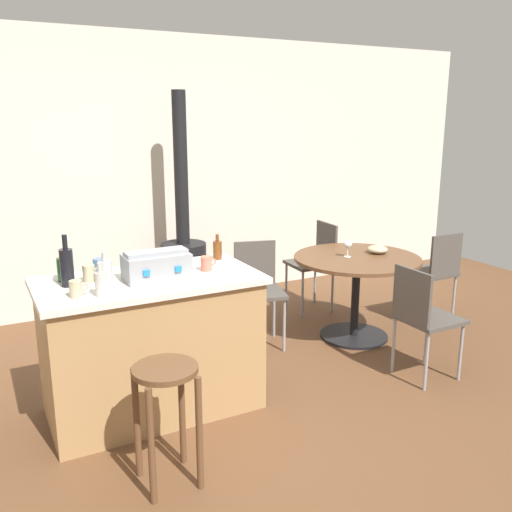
{
  "coord_description": "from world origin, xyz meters",
  "views": [
    {
      "loc": [
        -1.64,
        -2.82,
        1.91
      ],
      "look_at": [
        0.25,
        0.78,
        0.88
      ],
      "focal_mm": 38.99,
      "sensor_mm": 36.0,
      "label": 1
    }
  ],
  "objects_px": {
    "bottle_4": "(100,284)",
    "cup_4": "(76,289)",
    "bottle_1": "(63,269)",
    "cup_2": "(174,260)",
    "serving_bowl": "(378,249)",
    "cup_1": "(100,266)",
    "cup_3": "(89,273)",
    "folding_chair_far": "(422,314)",
    "wood_stove": "(184,262)",
    "wine_glass": "(348,245)",
    "folding_chair_right": "(316,259)",
    "toolbox": "(157,265)",
    "bottle_3": "(217,250)",
    "folding_chair_near": "(258,285)",
    "wooden_stool": "(166,398)",
    "dining_table": "(356,276)",
    "bottle_0": "(67,266)",
    "folding_chair_left": "(435,270)",
    "kitchen_island": "(152,345)",
    "cup_0": "(207,263)"
  },
  "relations": [
    {
      "from": "folding_chair_far",
      "to": "cup_1",
      "type": "height_order",
      "value": "cup_1"
    },
    {
      "from": "wood_stove",
      "to": "folding_chair_right",
      "type": "bearing_deg",
      "value": -21.9
    },
    {
      "from": "wood_stove",
      "to": "bottle_3",
      "type": "bearing_deg",
      "value": -100.62
    },
    {
      "from": "folding_chair_left",
      "to": "bottle_3",
      "type": "height_order",
      "value": "bottle_3"
    },
    {
      "from": "cup_3",
      "to": "serving_bowl",
      "type": "bearing_deg",
      "value": 7.28
    },
    {
      "from": "cup_4",
      "to": "serving_bowl",
      "type": "bearing_deg",
      "value": 12.68
    },
    {
      "from": "folding_chair_far",
      "to": "cup_1",
      "type": "relative_size",
      "value": 7.46
    },
    {
      "from": "bottle_3",
      "to": "dining_table",
      "type": "bearing_deg",
      "value": 6.43
    },
    {
      "from": "cup_1",
      "to": "cup_3",
      "type": "bearing_deg",
      "value": -124.28
    },
    {
      "from": "wooden_stool",
      "to": "dining_table",
      "type": "height_order",
      "value": "dining_table"
    },
    {
      "from": "folding_chair_near",
      "to": "folding_chair_left",
      "type": "xyz_separation_m",
      "value": [
        1.67,
        -0.36,
        0.01
      ]
    },
    {
      "from": "folding_chair_far",
      "to": "wine_glass",
      "type": "distance_m",
      "value": 0.96
    },
    {
      "from": "bottle_1",
      "to": "bottle_3",
      "type": "height_order",
      "value": "bottle_1"
    },
    {
      "from": "dining_table",
      "to": "cup_1",
      "type": "distance_m",
      "value": 2.25
    },
    {
      "from": "wooden_stool",
      "to": "cup_0",
      "type": "bearing_deg",
      "value": 53.99
    },
    {
      "from": "folding_chair_right",
      "to": "serving_bowl",
      "type": "xyz_separation_m",
      "value": [
        0.13,
        -0.77,
        0.25
      ]
    },
    {
      "from": "dining_table",
      "to": "bottle_3",
      "type": "relative_size",
      "value": 5.99
    },
    {
      "from": "folding_chair_right",
      "to": "cup_3",
      "type": "bearing_deg",
      "value": -155.51
    },
    {
      "from": "folding_chair_right",
      "to": "cup_0",
      "type": "distance_m",
      "value": 2.1
    },
    {
      "from": "bottle_1",
      "to": "cup_2",
      "type": "relative_size",
      "value": 1.81
    },
    {
      "from": "folding_chair_far",
      "to": "bottle_4",
      "type": "distance_m",
      "value": 2.3
    },
    {
      "from": "bottle_1",
      "to": "cup_3",
      "type": "relative_size",
      "value": 1.83
    },
    {
      "from": "bottle_0",
      "to": "cup_3",
      "type": "relative_size",
      "value": 2.86
    },
    {
      "from": "wood_stove",
      "to": "bottle_1",
      "type": "relative_size",
      "value": 10.64
    },
    {
      "from": "toolbox",
      "to": "cup_3",
      "type": "relative_size",
      "value": 3.65
    },
    {
      "from": "folding_chair_right",
      "to": "bottle_0",
      "type": "bearing_deg",
      "value": -156.02
    },
    {
      "from": "kitchen_island",
      "to": "cup_4",
      "type": "distance_m",
      "value": 0.72
    },
    {
      "from": "bottle_3",
      "to": "cup_4",
      "type": "xyz_separation_m",
      "value": [
        -1.05,
        -0.42,
        -0.02
      ]
    },
    {
      "from": "bottle_1",
      "to": "folding_chair_far",
      "type": "bearing_deg",
      "value": -15.47
    },
    {
      "from": "wooden_stool",
      "to": "wood_stove",
      "type": "height_order",
      "value": "wood_stove"
    },
    {
      "from": "cup_1",
      "to": "cup_2",
      "type": "bearing_deg",
      "value": -4.78
    },
    {
      "from": "folding_chair_right",
      "to": "cup_3",
      "type": "xyz_separation_m",
      "value": [
        -2.41,
        -1.1,
        0.44
      ]
    },
    {
      "from": "bottle_3",
      "to": "cup_2",
      "type": "xyz_separation_m",
      "value": [
        -0.34,
        -0.05,
        -0.02
      ]
    },
    {
      "from": "bottle_4",
      "to": "cup_4",
      "type": "bearing_deg",
      "value": 159.7
    },
    {
      "from": "wood_stove",
      "to": "serving_bowl",
      "type": "bearing_deg",
      "value": -43.23
    },
    {
      "from": "folding_chair_far",
      "to": "bottle_0",
      "type": "xyz_separation_m",
      "value": [
        -2.37,
        0.53,
        0.53
      ]
    },
    {
      "from": "serving_bowl",
      "to": "cup_1",
      "type": "bearing_deg",
      "value": -175.66
    },
    {
      "from": "bottle_3",
      "to": "serving_bowl",
      "type": "relative_size",
      "value": 1.01
    },
    {
      "from": "bottle_4",
      "to": "serving_bowl",
      "type": "height_order",
      "value": "bottle_4"
    },
    {
      "from": "bottle_4",
      "to": "cup_2",
      "type": "xyz_separation_m",
      "value": [
        0.58,
        0.42,
        -0.03
      ]
    },
    {
      "from": "cup_2",
      "to": "cup_3",
      "type": "distance_m",
      "value": 0.59
    },
    {
      "from": "cup_0",
      "to": "toolbox",
      "type": "bearing_deg",
      "value": -174.06
    },
    {
      "from": "cup_4",
      "to": "serving_bowl",
      "type": "relative_size",
      "value": 0.6
    },
    {
      "from": "cup_2",
      "to": "folding_chair_right",
      "type": "bearing_deg",
      "value": 28.66
    },
    {
      "from": "toolbox",
      "to": "bottle_3",
      "type": "height_order",
      "value": "toolbox"
    },
    {
      "from": "bottle_1",
      "to": "cup_1",
      "type": "distance_m",
      "value": 0.24
    },
    {
      "from": "folding_chair_right",
      "to": "toolbox",
      "type": "bearing_deg",
      "value": -148.63
    },
    {
      "from": "folding_chair_near",
      "to": "cup_3",
      "type": "relative_size",
      "value": 7.93
    },
    {
      "from": "wood_stove",
      "to": "cup_3",
      "type": "height_order",
      "value": "wood_stove"
    },
    {
      "from": "bottle_0",
      "to": "bottle_3",
      "type": "distance_m",
      "value": 1.08
    }
  ]
}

